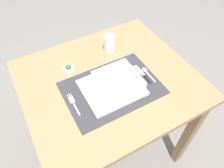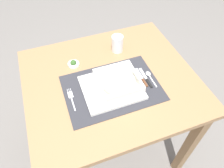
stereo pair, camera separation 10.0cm
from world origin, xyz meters
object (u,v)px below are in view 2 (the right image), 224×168
(porridge_bowl, at_px, (118,83))
(fork, at_px, (71,98))
(drinking_glass, at_px, (117,44))
(butter_knife, at_px, (146,79))
(condiment_saucer, at_px, (74,64))
(dining_table, at_px, (111,94))
(spoon, at_px, (149,75))
(bread_knife, at_px, (142,78))

(porridge_bowl, distance_m, fork, 0.23)
(fork, height_order, drinking_glass, drinking_glass)
(fork, bearing_deg, butter_knife, -2.23)
(fork, bearing_deg, condiment_saucer, 73.76)
(porridge_bowl, xyz_separation_m, butter_knife, (0.15, 0.00, -0.03))
(dining_table, height_order, fork, fork)
(spoon, relative_size, butter_knife, 0.80)
(fork, bearing_deg, spoon, 0.19)
(drinking_glass, height_order, condiment_saucer, drinking_glass)
(butter_knife, bearing_deg, dining_table, 156.18)
(bread_knife, bearing_deg, condiment_saucer, 146.37)
(butter_knife, distance_m, drinking_glass, 0.26)
(dining_table, bearing_deg, condiment_saucer, 133.04)
(condiment_saucer, bearing_deg, dining_table, -46.96)
(porridge_bowl, height_order, bread_knife, porridge_bowl)
(fork, relative_size, drinking_glass, 1.41)
(condiment_saucer, bearing_deg, drinking_glass, 6.76)
(dining_table, distance_m, bread_knife, 0.20)
(bread_knife, height_order, condiment_saucer, condiment_saucer)
(porridge_bowl, height_order, fork, porridge_bowl)
(porridge_bowl, distance_m, condiment_saucer, 0.28)
(butter_knife, xyz_separation_m, condiment_saucer, (-0.31, 0.23, 0.00))
(dining_table, distance_m, drinking_glass, 0.27)
(dining_table, bearing_deg, butter_knife, -21.99)
(bread_knife, distance_m, drinking_glass, 0.25)
(porridge_bowl, bearing_deg, fork, 175.20)
(spoon, xyz_separation_m, drinking_glass, (-0.08, 0.24, 0.03))
(dining_table, height_order, porridge_bowl, porridge_bowl)
(spoon, height_order, condiment_saucer, condiment_saucer)
(fork, height_order, butter_knife, butter_knife)
(bread_knife, bearing_deg, drinking_glass, 101.11)
(porridge_bowl, relative_size, fork, 1.42)
(fork, relative_size, condiment_saucer, 2.22)
(drinking_glass, relative_size, condiment_saucer, 1.57)
(spoon, relative_size, bread_knife, 0.84)
(dining_table, bearing_deg, spoon, -15.12)
(fork, height_order, spoon, spoon)
(porridge_bowl, xyz_separation_m, fork, (-0.22, 0.02, -0.03))
(butter_knife, bearing_deg, fork, 175.79)
(drinking_glass, bearing_deg, spoon, -72.02)
(dining_table, height_order, condiment_saucer, condiment_saucer)
(butter_knife, distance_m, bread_knife, 0.02)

